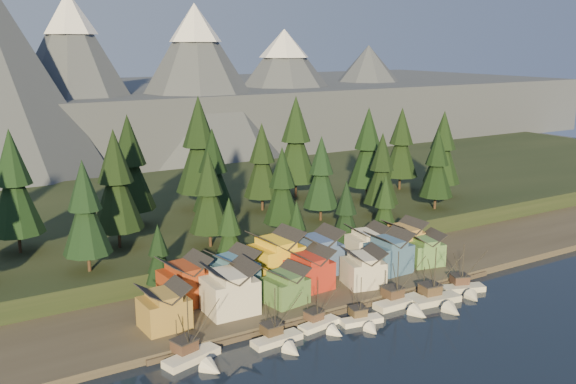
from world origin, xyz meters
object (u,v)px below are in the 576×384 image
boat_4 (403,297)px  boat_6 (466,283)px  house_back_1 (233,272)px  boat_5 (440,294)px  house_front_1 (230,287)px  boat_0 (196,350)px  house_front_0 (164,305)px  house_back_0 (185,280)px  boat_2 (323,319)px  boat_3 (364,315)px  boat_1 (280,334)px

boat_4 → boat_6: (16.44, -0.85, -0.08)m
house_back_1 → boat_5: bearing=-42.6°
boat_5 → boat_6: bearing=18.9°
boat_5 → house_front_1: bearing=165.2°
boat_0 → house_front_0: size_ratio=1.50×
house_front_1 → house_back_0: (-5.70, 8.29, -0.06)m
house_front_0 → house_back_1: size_ratio=0.86×
boat_4 → boat_6: size_ratio=1.09×
boat_2 → boat_6: 35.50m
boat_0 → house_front_0: 13.04m
boat_0 → boat_6: size_ratio=1.08×
house_front_0 → house_back_0: (7.42, 8.22, 0.73)m
house_front_0 → house_back_0: size_ratio=0.88×
boat_3 → house_back_1: bearing=134.9°
house_back_0 → boat_2: bearing=-53.9°
boat_3 → house_front_0: (-33.19, 15.55, 3.79)m
house_back_1 → boat_6: bearing=-34.6°
house_front_0 → house_back_1: bearing=19.9°
boat_0 → boat_3: boat_0 is taller
boat_2 → house_front_1: 18.55m
boat_4 → house_back_1: 34.46m
house_back_1 → boat_1: bearing=-103.2°
house_back_0 → house_back_1: 10.03m
boat_4 → house_back_0: bearing=150.1°
house_front_1 → house_back_0: 10.06m
boat_1 → house_front_1: size_ratio=1.17×
boat_3 → boat_5: (18.76, -0.52, 0.54)m
boat_6 → house_back_0: house_back_0 is taller
house_front_0 → house_front_1: (13.13, -0.07, 0.79)m
boat_3 → boat_5: size_ratio=0.77×
boat_0 → boat_2: boat_0 is taller
boat_1 → boat_4: bearing=-1.2°
boat_2 → house_front_0: 29.06m
boat_4 → house_back_0: 43.38m
boat_0 → house_front_1: 18.24m
boat_5 → house_front_0: (-51.95, 16.07, 3.25)m
boat_1 → boat_6: (45.55, 0.10, 0.13)m
boat_2 → boat_5: size_ratio=0.79×
boat_2 → boat_4: size_ratio=0.81×
house_front_1 → house_back_1: 8.32m
boat_2 → house_back_0: 28.30m
house_back_0 → house_back_1: size_ratio=0.98×
boat_1 → house_front_1: (-2.60, 14.23, 4.39)m
boat_3 → boat_4: size_ratio=0.80×
boat_6 → boat_0: bearing=-161.3°
boat_3 → boat_6: boat_6 is taller
boat_5 → house_front_1: boat_5 is taller
boat_3 → house_back_1: (-15.80, 22.63, 4.51)m
boat_6 → boat_4: bearing=-162.8°
house_front_0 → boat_4: bearing=-18.8°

